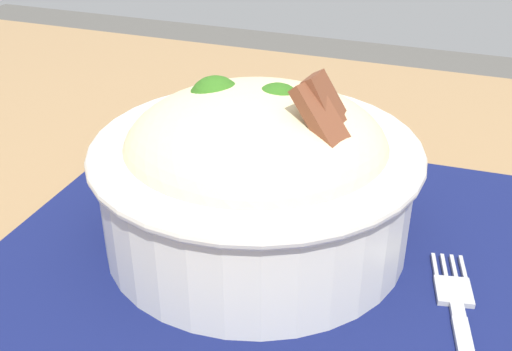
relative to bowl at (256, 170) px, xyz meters
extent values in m
cube|color=#99754C|center=(0.05, -0.04, -0.07)|extent=(1.40, 0.93, 0.03)
cylinder|color=olive|center=(-0.59, 0.36, -0.44)|extent=(0.04, 0.04, 0.70)
cube|color=#11194C|center=(0.05, -0.02, -0.06)|extent=(0.45, 0.37, 0.00)
cylinder|color=silver|center=(0.00, 0.00, -0.02)|extent=(0.21, 0.21, 0.08)
torus|color=silver|center=(0.00, 0.00, 0.02)|extent=(0.22, 0.22, 0.01)
ellipsoid|color=beige|center=(0.00, 0.00, 0.02)|extent=(0.24, 0.24, 0.08)
sphere|color=#30671B|center=(-0.03, 0.01, 0.04)|extent=(0.04, 0.04, 0.04)
sphere|color=#30671B|center=(0.02, 0.00, 0.04)|extent=(0.03, 0.03, 0.03)
sphere|color=#30671B|center=(0.01, 0.01, 0.04)|extent=(0.04, 0.04, 0.04)
cylinder|color=orange|center=(-0.02, 0.04, 0.03)|extent=(0.04, 0.02, 0.01)
cube|color=brown|center=(0.05, -0.02, 0.05)|extent=(0.05, 0.03, 0.05)
cube|color=brown|center=(0.05, -0.01, 0.05)|extent=(0.04, 0.02, 0.05)
cube|color=brown|center=(0.05, 0.01, 0.05)|extent=(0.03, 0.02, 0.05)
cube|color=#B6B6B6|center=(0.14, -0.03, -0.05)|extent=(0.01, 0.01, 0.00)
cube|color=#B6B6B6|center=(0.14, -0.01, -0.05)|extent=(0.03, 0.03, 0.00)
cube|color=#B6B6B6|center=(0.14, 0.01, -0.05)|extent=(0.01, 0.02, 0.00)
cube|color=#B6B6B6|center=(0.14, 0.01, -0.05)|extent=(0.01, 0.02, 0.00)
cube|color=#B6B6B6|center=(0.13, 0.01, -0.05)|extent=(0.01, 0.02, 0.00)
cube|color=#B6B6B6|center=(0.12, 0.01, -0.05)|extent=(0.01, 0.02, 0.00)
camera|label=1|loc=(0.13, -0.34, 0.20)|focal=42.93mm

